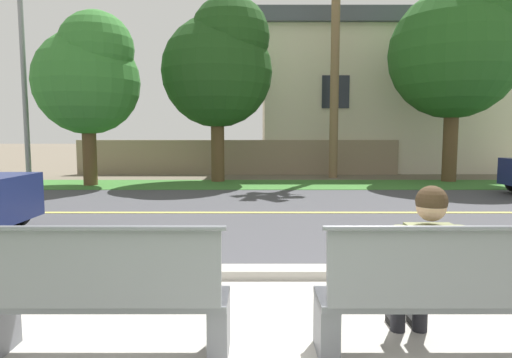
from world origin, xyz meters
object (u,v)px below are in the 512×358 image
object	(u,v)px
streetlamp	(28,46)
shade_tree_centre	(462,44)
seated_person_olive	(426,261)
bench_right	(445,299)
shade_tree_left	(222,64)
shade_tree_far_left	(91,75)
bench_left	(106,298)

from	to	relation	value
streetlamp	shade_tree_centre	size ratio (longest dim) A/B	1.08
streetlamp	seated_person_olive	bearing A→B (deg)	-52.24
bench_right	shade_tree_left	bearing A→B (deg)	101.76
shade_tree_far_left	shade_tree_centre	world-z (taller)	shade_tree_centre
bench_right	streetlamp	distance (m)	14.42
shade_tree_left	shade_tree_centre	world-z (taller)	shade_tree_centre
bench_right	shade_tree_left	distance (m)	12.87
streetlamp	shade_tree_left	world-z (taller)	streetlamp
shade_tree_left	shade_tree_centre	size ratio (longest dim) A/B	0.86
bench_left	streetlamp	distance (m)	13.15
shade_tree_far_left	shade_tree_centre	distance (m)	12.09
bench_left	seated_person_olive	bearing A→B (deg)	4.16
bench_left	shade_tree_left	world-z (taller)	shade_tree_left
seated_person_olive	streetlamp	world-z (taller)	streetlamp
shade_tree_far_left	shade_tree_left	bearing A→B (deg)	16.19
seated_person_olive	shade_tree_left	distance (m)	12.64
bench_right	shade_tree_left	xyz separation A→B (m)	(-2.52, 12.12, 3.54)
bench_left	shade_tree_far_left	xyz separation A→B (m)	(-4.10, 10.96, 3.02)
bench_left	streetlamp	xyz separation A→B (m)	(-6.06, 11.00, 3.89)
seated_person_olive	streetlamp	distance (m)	14.18
seated_person_olive	shade_tree_centre	distance (m)	13.74
seated_person_olive	bench_right	bearing A→B (deg)	-66.50
seated_person_olive	shade_tree_left	xyz separation A→B (m)	(-2.45, 11.95, 3.32)
streetlamp	bench_right	bearing A→B (deg)	-52.43
bench_right	shade_tree_centre	distance (m)	13.93
shade_tree_far_left	shade_tree_centre	size ratio (longest dim) A/B	0.75
streetlamp	shade_tree_centre	bearing A→B (deg)	4.52
bench_left	seated_person_olive	xyz separation A→B (m)	(2.33, 0.17, 0.22)
shade_tree_far_left	shade_tree_centre	bearing A→B (deg)	5.45
seated_person_olive	shade_tree_far_left	bearing A→B (deg)	120.79
bench_left	shade_tree_far_left	distance (m)	12.09
shade_tree_left	shade_tree_centre	bearing A→B (deg)	-0.09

